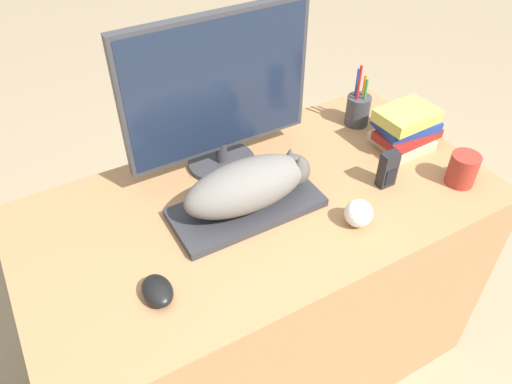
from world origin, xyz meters
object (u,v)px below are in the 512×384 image
Objects in this scene: keyboard at (247,207)px; pen_cup at (358,109)px; phone at (388,170)px; book_stack at (405,128)px; computer_mouse at (157,291)px; monitor at (218,92)px; baseball at (359,213)px; coffee_mug at (463,169)px; cat at (251,184)px.

pen_cup is at bearing 20.26° from keyboard.
book_stack reaches higher than phone.
computer_mouse is 0.92m from book_stack.
monitor is 4.95× the size of phone.
monitor is at bearing 139.03° from phone.
phone is at bearing 27.03° from baseball.
phone is (0.17, 0.09, 0.02)m from baseball.
baseball is 0.19m from phone.
coffee_mug is 0.23m from book_stack.
keyboard is 1.87× the size of pen_cup.
baseball is 0.41m from book_stack.
cat is 0.55m from pen_cup.
monitor is 0.50m from baseball.
coffee_mug is at bearing -85.51° from book_stack.
phone is (-0.13, -0.30, -0.00)m from pen_cup.
computer_mouse is 0.92m from pen_cup.
coffee_mug is 0.53× the size of pen_cup.
keyboard is 1.11× the size of cat.
baseball is at bearing -39.32° from keyboard.
cat is 3.21× the size of coffee_mug.
cat reaches higher than coffee_mug.
baseball is (0.20, -0.41, -0.21)m from monitor.
pen_cup reaches higher than computer_mouse.
keyboard is 0.32m from monitor.
book_stack reaches higher than computer_mouse.
pen_cup reaches higher than keyboard.
computer_mouse is 0.86× the size of coffee_mug.
pen_cup is 0.18m from book_stack.
cat is 0.37m from computer_mouse.
monitor is 4.77× the size of coffee_mug.
baseball is at bearing -152.97° from phone.
keyboard is at bearing 140.68° from baseball.
baseball is at bearing -3.94° from computer_mouse.
coffee_mug is 1.04× the size of phone.
pen_cup is at bearing 52.03° from baseball.
computer_mouse is at bearing -154.38° from keyboard.
computer_mouse is 0.72m from phone.
monitor reaches higher than baseball.
keyboard is at bearing 25.62° from computer_mouse.
pen_cup is (0.53, 0.20, 0.04)m from keyboard.
phone is at bearing 3.98° from computer_mouse.
phone is 0.22m from book_stack.
computer_mouse is at bearing -157.69° from pen_cup.
keyboard is 0.08m from cat.
monitor reaches higher than coffee_mug.
phone is (0.37, -0.32, -0.19)m from monitor.
monitor is (0.04, 0.22, 0.24)m from keyboard.
monitor is 0.73m from coffee_mug.
phone is (0.39, -0.10, -0.03)m from cat.
computer_mouse reaches higher than keyboard.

